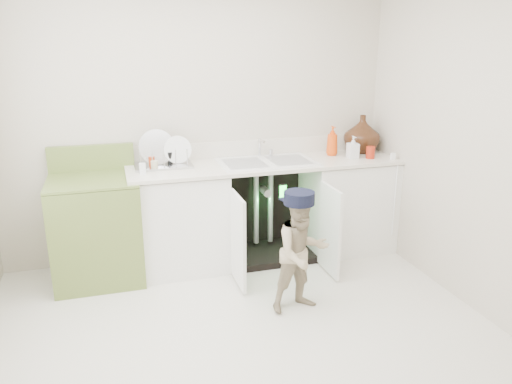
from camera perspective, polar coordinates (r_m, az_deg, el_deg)
ground at (r=3.57m, az=-1.45°, el=-15.93°), size 3.50×3.50×0.00m
room_shell at (r=3.07m, az=-1.62°, el=4.03°), size 6.00×5.50×1.26m
counter_run at (r=4.57m, az=1.65°, el=-1.63°), size 2.44×1.02×1.26m
avocado_stove at (r=4.34m, az=-17.73°, el=-3.90°), size 0.70×0.65×1.09m
repair_worker at (r=3.68m, az=5.24°, el=-6.75°), size 0.48×0.85×0.92m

